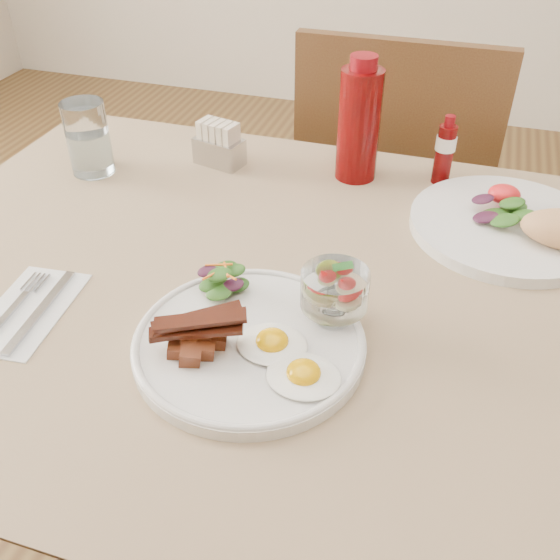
{
  "coord_description": "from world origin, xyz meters",
  "views": [
    {
      "loc": [
        0.13,
        -0.66,
        1.28
      ],
      "look_at": [
        -0.05,
        -0.08,
        0.82
      ],
      "focal_mm": 40.0,
      "sensor_mm": 36.0,
      "label": 1
    }
  ],
  "objects_px": {
    "second_plate": "(522,225)",
    "chair_far": "(392,200)",
    "main_plate": "(249,344)",
    "hot_sauce_bottle": "(445,151)",
    "table": "(328,338)",
    "fruit_cup": "(335,290)",
    "water_glass": "(89,142)",
    "ketchup_bottle": "(359,123)",
    "sugar_caddy": "(219,146)"
  },
  "relations": [
    {
      "from": "main_plate",
      "to": "sugar_caddy",
      "type": "height_order",
      "value": "sugar_caddy"
    },
    {
      "from": "hot_sauce_bottle",
      "to": "second_plate",
      "type": "bearing_deg",
      "value": -45.98
    },
    {
      "from": "table",
      "to": "second_plate",
      "type": "relative_size",
      "value": 4.38
    },
    {
      "from": "hot_sauce_bottle",
      "to": "main_plate",
      "type": "bearing_deg",
      "value": -109.4
    },
    {
      "from": "table",
      "to": "main_plate",
      "type": "height_order",
      "value": "main_plate"
    },
    {
      "from": "ketchup_bottle",
      "to": "water_glass",
      "type": "height_order",
      "value": "ketchup_bottle"
    },
    {
      "from": "fruit_cup",
      "to": "water_glass",
      "type": "height_order",
      "value": "water_glass"
    },
    {
      "from": "main_plate",
      "to": "sugar_caddy",
      "type": "bearing_deg",
      "value": 115.89
    },
    {
      "from": "table",
      "to": "fruit_cup",
      "type": "xyz_separation_m",
      "value": [
        0.02,
        -0.08,
        0.15
      ]
    },
    {
      "from": "hot_sauce_bottle",
      "to": "water_glass",
      "type": "xyz_separation_m",
      "value": [
        -0.6,
        -0.15,
        -0.0
      ]
    },
    {
      "from": "chair_far",
      "to": "main_plate",
      "type": "xyz_separation_m",
      "value": [
        -0.07,
        -0.81,
        0.24
      ]
    },
    {
      "from": "sugar_caddy",
      "to": "table",
      "type": "bearing_deg",
      "value": -33.1
    },
    {
      "from": "hot_sauce_bottle",
      "to": "water_glass",
      "type": "height_order",
      "value": "water_glass"
    },
    {
      "from": "hot_sauce_bottle",
      "to": "chair_far",
      "type": "bearing_deg",
      "value": 109.28
    },
    {
      "from": "second_plate",
      "to": "chair_far",
      "type": "bearing_deg",
      "value": 118.43
    },
    {
      "from": "table",
      "to": "main_plate",
      "type": "xyz_separation_m",
      "value": [
        -0.07,
        -0.14,
        0.1
      ]
    },
    {
      "from": "chair_far",
      "to": "water_glass",
      "type": "bearing_deg",
      "value": -136.98
    },
    {
      "from": "second_plate",
      "to": "sugar_caddy",
      "type": "relative_size",
      "value": 3.16
    },
    {
      "from": "table",
      "to": "sugar_caddy",
      "type": "relative_size",
      "value": 13.82
    },
    {
      "from": "chair_far",
      "to": "fruit_cup",
      "type": "distance_m",
      "value": 0.79
    },
    {
      "from": "ketchup_bottle",
      "to": "sugar_caddy",
      "type": "xyz_separation_m",
      "value": [
        -0.25,
        -0.03,
        -0.06
      ]
    },
    {
      "from": "main_plate",
      "to": "hot_sauce_bottle",
      "type": "height_order",
      "value": "hot_sauce_bottle"
    },
    {
      "from": "table",
      "to": "water_glass",
      "type": "relative_size",
      "value": 10.44
    },
    {
      "from": "ketchup_bottle",
      "to": "hot_sauce_bottle",
      "type": "height_order",
      "value": "ketchup_bottle"
    },
    {
      "from": "chair_far",
      "to": "hot_sauce_bottle",
      "type": "bearing_deg",
      "value": -70.72
    },
    {
      "from": "hot_sauce_bottle",
      "to": "sugar_caddy",
      "type": "relative_size",
      "value": 1.25
    },
    {
      "from": "second_plate",
      "to": "sugar_caddy",
      "type": "xyz_separation_m",
      "value": [
        -0.53,
        0.09,
        0.02
      ]
    },
    {
      "from": "chair_far",
      "to": "second_plate",
      "type": "relative_size",
      "value": 3.06
    },
    {
      "from": "sugar_caddy",
      "to": "hot_sauce_bottle",
      "type": "bearing_deg",
      "value": 21.2
    },
    {
      "from": "fruit_cup",
      "to": "hot_sauce_bottle",
      "type": "height_order",
      "value": "hot_sauce_bottle"
    },
    {
      "from": "table",
      "to": "fruit_cup",
      "type": "distance_m",
      "value": 0.17
    },
    {
      "from": "water_glass",
      "to": "chair_far",
      "type": "bearing_deg",
      "value": 43.02
    },
    {
      "from": "fruit_cup",
      "to": "water_glass",
      "type": "bearing_deg",
      "value": 150.76
    },
    {
      "from": "hot_sauce_bottle",
      "to": "sugar_caddy",
      "type": "height_order",
      "value": "hot_sauce_bottle"
    },
    {
      "from": "table",
      "to": "water_glass",
      "type": "bearing_deg",
      "value": 156.9
    },
    {
      "from": "fruit_cup",
      "to": "water_glass",
      "type": "xyz_separation_m",
      "value": [
        -0.51,
        0.28,
        -0.01
      ]
    },
    {
      "from": "ketchup_bottle",
      "to": "sugar_caddy",
      "type": "height_order",
      "value": "ketchup_bottle"
    },
    {
      "from": "main_plate",
      "to": "fruit_cup",
      "type": "xyz_separation_m",
      "value": [
        0.09,
        0.07,
        0.05
      ]
    },
    {
      "from": "fruit_cup",
      "to": "ketchup_bottle",
      "type": "relative_size",
      "value": 0.4
    },
    {
      "from": "fruit_cup",
      "to": "ketchup_bottle",
      "type": "height_order",
      "value": "ketchup_bottle"
    },
    {
      "from": "chair_far",
      "to": "fruit_cup",
      "type": "relative_size",
      "value": 11.12
    },
    {
      "from": "second_plate",
      "to": "main_plate",
      "type": "bearing_deg",
      "value": -130.93
    },
    {
      "from": "main_plate",
      "to": "second_plate",
      "type": "xyz_separation_m",
      "value": [
        0.31,
        0.36,
        0.01
      ]
    },
    {
      "from": "water_glass",
      "to": "main_plate",
      "type": "bearing_deg",
      "value": -39.79
    },
    {
      "from": "chair_far",
      "to": "hot_sauce_bottle",
      "type": "xyz_separation_m",
      "value": [
        0.11,
        -0.31,
        0.29
      ]
    },
    {
      "from": "sugar_caddy",
      "to": "water_glass",
      "type": "relative_size",
      "value": 0.76
    },
    {
      "from": "chair_far",
      "to": "ketchup_bottle",
      "type": "bearing_deg",
      "value": -96.39
    },
    {
      "from": "second_plate",
      "to": "hot_sauce_bottle",
      "type": "height_order",
      "value": "hot_sauce_bottle"
    },
    {
      "from": "table",
      "to": "main_plate",
      "type": "bearing_deg",
      "value": -114.98
    },
    {
      "from": "second_plate",
      "to": "sugar_caddy",
      "type": "distance_m",
      "value": 0.53
    }
  ]
}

